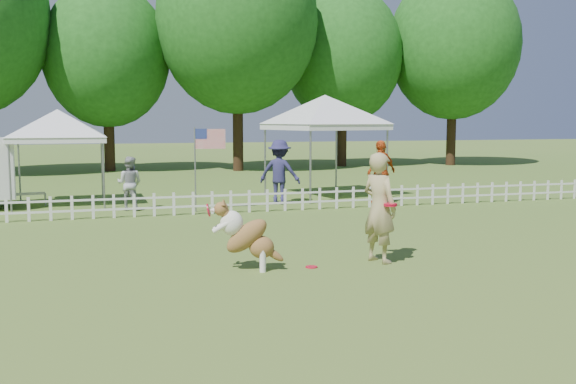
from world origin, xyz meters
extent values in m
plane|color=#37651F|center=(0.00, 0.00, 0.00)|extent=(120.00, 120.00, 0.00)
imported|color=tan|center=(1.02, 0.46, 0.95)|extent=(0.69, 0.82, 1.91)
cylinder|color=red|center=(-0.23, 0.40, 0.01)|extent=(0.25, 0.25, 0.02)
imported|color=#9FA1A5|center=(-2.78, 8.36, 0.74)|extent=(0.88, 0.80, 1.47)
imported|color=#25244D|center=(1.51, 8.45, 0.94)|extent=(1.40, 1.24, 1.88)
imported|color=#BF4516|center=(4.40, 7.66, 0.93)|extent=(1.19, 0.83, 1.87)
camera|label=1|loc=(-3.64, -9.58, 2.46)|focal=40.00mm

